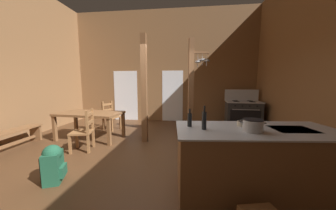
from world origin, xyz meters
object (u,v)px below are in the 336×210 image
object	(u,v)px
bottle_short_on_counter	(204,120)
mixing_bowl_on_counter	(244,124)
dining_table	(90,116)
bottle_tall_on_counter	(190,119)
ladderback_chair_near_window	(111,116)
bench_along_left_wall	(9,137)
stove_range	(243,114)
backpack	(53,163)
ladderback_chair_by_post	(84,131)
kitchen_island	(255,161)
stockpot_on_counter	(253,125)

from	to	relation	value
bottle_short_on_counter	mixing_bowl_on_counter	bearing A→B (deg)	22.88
dining_table	bottle_tall_on_counter	xyz separation A→B (m)	(2.71, -1.97, 0.37)
bottle_tall_on_counter	bottle_short_on_counter	bearing A→B (deg)	-35.34
ladderback_chair_near_window	bench_along_left_wall	xyz separation A→B (m)	(-1.54, -1.98, -0.14)
stove_range	bench_along_left_wall	size ratio (longest dim) A/B	0.88
dining_table	backpack	bearing A→B (deg)	-73.22
mixing_bowl_on_counter	backpack	bearing A→B (deg)	-175.62
stove_range	ladderback_chair_by_post	size ratio (longest dim) A/B	1.39
dining_table	bench_along_left_wall	xyz separation A→B (m)	(-1.42, -0.99, -0.34)
bench_along_left_wall	bottle_tall_on_counter	xyz separation A→B (m)	(4.13, -0.98, 0.72)
dining_table	bench_along_left_wall	distance (m)	1.76
ladderback_chair_near_window	mixing_bowl_on_counter	bearing A→B (deg)	-40.13
kitchen_island	ladderback_chair_near_window	world-z (taller)	ladderback_chair_near_window
stockpot_on_counter	mixing_bowl_on_counter	size ratio (longest dim) A/B	1.64
ladderback_chair_by_post	bottle_tall_on_counter	world-z (taller)	bottle_tall_on_counter
kitchen_island	dining_table	world-z (taller)	kitchen_island
dining_table	bench_along_left_wall	size ratio (longest dim) A/B	1.17
stove_range	bottle_tall_on_counter	distance (m)	4.15
bottle_tall_on_counter	ladderback_chair_by_post	bearing A→B (deg)	154.12
stove_range	stockpot_on_counter	size ratio (longest dim) A/B	4.13
bottle_tall_on_counter	dining_table	bearing A→B (deg)	144.07
kitchen_island	backpack	xyz separation A→B (m)	(-2.99, -0.08, -0.15)
backpack	bottle_tall_on_counter	world-z (taller)	bottle_tall_on_counter
ladderback_chair_near_window	backpack	xyz separation A→B (m)	(0.50, -3.06, -0.14)
stockpot_on_counter	bottle_short_on_counter	xyz separation A→B (m)	(-0.61, 0.03, 0.05)
bench_along_left_wall	ladderback_chair_by_post	bearing A→B (deg)	5.62
dining_table	bottle_short_on_counter	size ratio (longest dim) A/B	5.53
bottle_tall_on_counter	ladderback_chair_near_window	bearing A→B (deg)	131.24
stockpot_on_counter	stove_range	bearing A→B (deg)	74.50
ladderback_chair_near_window	backpack	size ratio (longest dim) A/B	1.59
stove_range	mixing_bowl_on_counter	xyz separation A→B (m)	(-1.08, -3.56, 0.48)
ladderback_chair_near_window	bench_along_left_wall	bearing A→B (deg)	-127.93
kitchen_island	stockpot_on_counter	world-z (taller)	stockpot_on_counter
dining_table	bottle_short_on_counter	distance (m)	3.61
bottle_tall_on_counter	bottle_short_on_counter	distance (m)	0.23
bench_along_left_wall	backpack	xyz separation A→B (m)	(2.04, -1.08, 0.01)
stove_range	bottle_short_on_counter	distance (m)	4.19
ladderback_chair_by_post	bench_along_left_wall	world-z (taller)	ladderback_chair_by_post
backpack	stockpot_on_counter	size ratio (longest dim) A/B	1.87
kitchen_island	stockpot_on_counter	xyz separation A→B (m)	(-0.11, -0.14, 0.54)
stove_range	ladderback_chair_near_window	distance (m)	4.51
bottle_short_on_counter	ladderback_chair_near_window	bearing A→B (deg)	131.98
mixing_bowl_on_counter	bottle_short_on_counter	size ratio (longest dim) A/B	0.61
ladderback_chair_near_window	bottle_tall_on_counter	size ratio (longest dim) A/B	3.71
stove_range	backpack	world-z (taller)	stove_range
mixing_bowl_on_counter	bottle_tall_on_counter	distance (m)	0.79
backpack	stockpot_on_counter	bearing A→B (deg)	-1.09
ladderback_chair_by_post	stockpot_on_counter	bearing A→B (deg)	-22.49
stove_range	stockpot_on_counter	xyz separation A→B (m)	(-1.06, -3.83, 0.52)
kitchen_island	bench_along_left_wall	size ratio (longest dim) A/B	1.49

